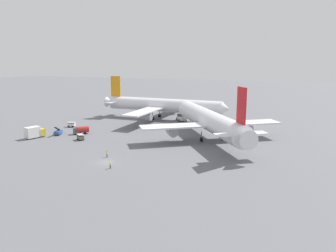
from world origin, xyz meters
name	(u,v)px	position (x,y,z in m)	size (l,w,h in m)	color
ground_plane	(106,162)	(0.00, 0.00, 0.00)	(600.00, 600.00, 0.00)	slate
airliner_at_gate_left	(163,105)	(-8.69, 57.48, 5.56)	(52.44, 48.44, 16.63)	silver
airliner_being_pushed	(209,121)	(16.81, 31.56, 5.58)	(38.40, 46.06, 17.37)	silver
pushback_tug	(181,118)	(-0.75, 57.10, 1.21)	(5.91, 7.64, 2.86)	white
gse_fuel_bowser_stubby	(81,130)	(-23.26, 23.24, 1.33)	(4.90, 4.67, 2.40)	red
gse_catering_truck_tall	(35,132)	(-33.15, 13.59, 1.76)	(3.89, 6.27, 3.50)	gold
gse_baggage_cart_trailing	(80,137)	(-18.57, 16.40, 0.86)	(3.13, 2.89, 1.71)	#666B4C
gse_baggage_cart_near_cluster	(71,125)	(-32.97, 31.44, 0.86)	(3.00, 2.11, 1.71)	silver
gse_belt_loader_portside	(58,132)	(-29.47, 19.84, 0.83)	(3.20, 5.02, 3.02)	#2D5199
ground_crew_marshaller_foreground	(110,165)	(3.43, -3.65, 0.81)	(0.36, 0.36, 1.57)	#4C4C51
ground_crew_ramp_agent_by_cones	(107,154)	(-1.78, 3.58, 0.83)	(0.50, 0.36, 1.59)	#4C4C51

